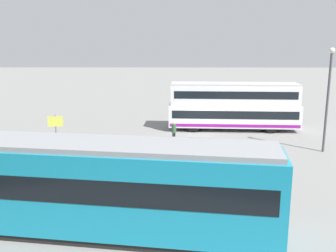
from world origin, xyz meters
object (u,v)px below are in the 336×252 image
object	(u,v)px
tram_yellow	(68,185)
street_lamp	(328,92)
pedestrian_near_railing	(174,131)
double_decker_bus	(233,106)
info_sign	(56,126)

from	to	relation	value
tram_yellow	street_lamp	distance (m)	17.93
tram_yellow	pedestrian_near_railing	bearing A→B (deg)	-107.91
double_decker_bus	tram_yellow	bearing A→B (deg)	62.21
tram_yellow	street_lamp	world-z (taller)	street_lamp
double_decker_bus	tram_yellow	world-z (taller)	double_decker_bus
info_sign	street_lamp	distance (m)	18.01
double_decker_bus	street_lamp	xyz separation A→B (m)	(-4.99, 6.47, 2.00)
tram_yellow	info_sign	size ratio (longest dim) A/B	6.57
info_sign	double_decker_bus	bearing A→B (deg)	-153.92
info_sign	street_lamp	xyz separation A→B (m)	(-17.86, 0.17, 2.30)
street_lamp	double_decker_bus	bearing A→B (deg)	-52.33
street_lamp	pedestrian_near_railing	bearing A→B (deg)	-11.51
info_sign	tram_yellow	bearing A→B (deg)	108.77
tram_yellow	pedestrian_near_railing	world-z (taller)	tram_yellow
double_decker_bus	street_lamp	distance (m)	8.41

